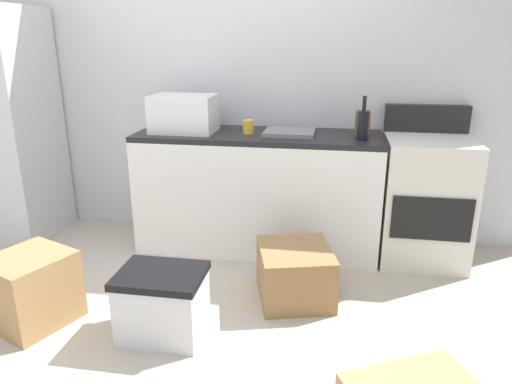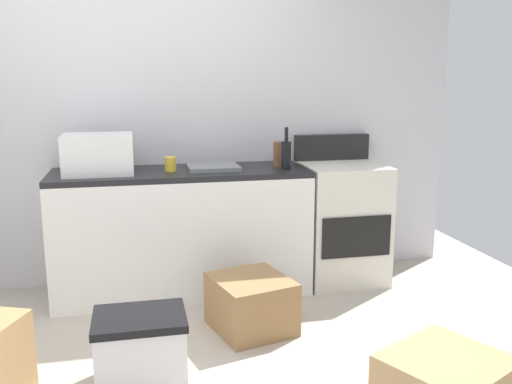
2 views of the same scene
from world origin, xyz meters
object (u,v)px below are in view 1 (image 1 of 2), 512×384
storage_bin (162,303)px  stove_oven (424,198)px  coffee_mug (248,127)px  wine_bottle (363,124)px  knife_block (362,123)px  cardboard_box_medium (32,289)px  refrigerator (3,126)px  microwave (184,114)px  cardboard_box_large (295,273)px

storage_bin → stove_oven: bearing=39.0°
coffee_mug → storage_bin: 1.46m
wine_bottle → knife_block: wine_bottle is taller
coffee_mug → cardboard_box_medium: 1.77m
stove_oven → cardboard_box_medium: stove_oven is taller
refrigerator → cardboard_box_medium: size_ratio=4.31×
stove_oven → microwave: microwave is taller
storage_bin → refrigerator: bearing=145.3°
microwave → cardboard_box_large: bearing=-37.9°
wine_bottle → storage_bin: 1.75m
wine_bottle → storage_bin: wine_bottle is taller
cardboard_box_large → coffee_mug: bearing=120.8°
refrigerator → coffee_mug: bearing=0.7°
stove_oven → microwave: size_ratio=2.39×
stove_oven → storage_bin: (-1.54, -1.25, -0.27)m
refrigerator → microwave: 1.50m
refrigerator → wine_bottle: bearing=-1.4°
stove_oven → knife_block: bearing=177.8°
knife_block → cardboard_box_large: 1.19m
refrigerator → stove_oven: (3.27, 0.06, -0.43)m
wine_bottle → storage_bin: size_ratio=0.65×
refrigerator → knife_block: refrigerator is taller
wine_bottle → knife_block: 0.14m
knife_block → cardboard_box_large: knife_block is taller
stove_oven → microwave: (-1.77, -0.04, 0.57)m
cardboard_box_medium → coffee_mug: bearing=49.8°
wine_bottle → refrigerator: bearing=178.6°
microwave → coffee_mug: microwave is taller
knife_block → cardboard_box_medium: bearing=-145.5°
knife_block → wine_bottle: bearing=-91.8°
refrigerator → microwave: (1.50, 0.02, 0.14)m
refrigerator → knife_block: bearing=1.5°
wine_bottle → coffee_mug: (-0.81, 0.09, -0.06)m
knife_block → storage_bin: 1.84m
refrigerator → coffee_mug: refrigerator is taller
microwave → storage_bin: 1.50m
refrigerator → coffee_mug: 1.98m
cardboard_box_large → cardboard_box_medium: cardboard_box_medium is taller
knife_block → cardboard_box_medium: (-1.85, -1.27, -0.78)m
wine_bottle → cardboard_box_medium: bearing=-148.5°
stove_oven → wine_bottle: bearing=-165.4°
wine_bottle → microwave: bearing=176.1°
microwave → knife_block: 1.30m
microwave → coffee_mug: (0.48, 0.01, -0.09)m
coffee_mug → cardboard_box_large: size_ratio=0.21×
stove_oven → wine_bottle: (-0.48, -0.12, 0.54)m
microwave → cardboard_box_medium: size_ratio=1.10×
refrigerator → storage_bin: 2.21m
coffee_mug → refrigerator: bearing=-179.3°
coffee_mug → cardboard_box_medium: coffee_mug is taller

